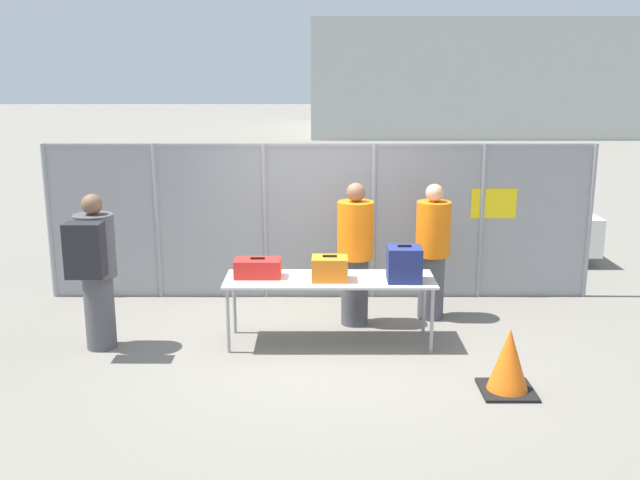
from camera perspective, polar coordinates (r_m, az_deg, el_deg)
ground_plane at (r=8.12m, az=-0.24°, el=-8.30°), size 120.00×120.00×0.00m
fence_section at (r=9.48m, az=-0.13°, el=1.75°), size 7.28×0.07×2.08m
inspection_table at (r=7.93m, az=0.61°, el=-3.43°), size 2.33×0.72×0.76m
suitcase_red at (r=7.97m, az=-5.18°, el=-2.25°), size 0.51×0.29×0.23m
suitcase_orange at (r=7.82m, az=0.61°, el=-2.29°), size 0.40×0.32×0.28m
suitcase_navy at (r=7.82m, az=6.57°, el=-1.91°), size 0.37×0.34×0.41m
traveler_hooded at (r=8.03m, az=-17.76°, el=-2.03°), size 0.43×0.66×1.73m
security_worker_near at (r=8.49m, az=2.65°, el=-0.99°), size 0.43×0.43×1.73m
security_worker_far at (r=8.80m, az=8.81°, el=-0.78°), size 0.42×0.42×1.68m
utility_trailer at (r=11.92m, az=12.53°, el=0.73°), size 4.45×2.27×0.78m
distant_hangar at (r=39.06m, az=10.58°, el=12.62°), size 15.05×13.43×5.28m
traffic_cone at (r=7.09m, az=14.68°, el=-9.44°), size 0.51×0.51×0.64m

